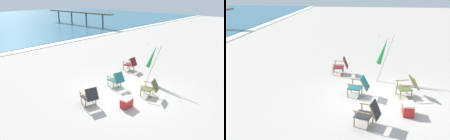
{
  "view_description": "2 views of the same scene",
  "coord_description": "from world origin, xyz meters",
  "views": [
    {
      "loc": [
        -7.42,
        -5.47,
        4.37
      ],
      "look_at": [
        0.54,
        1.36,
        0.69
      ],
      "focal_mm": 35.0,
      "sensor_mm": 36.0,
      "label": 1
    },
    {
      "loc": [
        -8.85,
        0.57,
        4.03
      ],
      "look_at": [
        0.96,
        1.72,
        0.77
      ],
      "focal_mm": 42.0,
      "sensor_mm": 36.0,
      "label": 2
    }
  ],
  "objects": [
    {
      "name": "ground_plane",
      "position": [
        0.0,
        0.0,
        0.0
      ],
      "size": [
        80.0,
        80.0,
        0.0
      ],
      "primitive_type": "plane",
      "color": "#B2AAA0"
    },
    {
      "name": "beach_chair_front_right",
      "position": [
        2.72,
        1.76,
        0.43
      ],
      "size": [
        0.6,
        0.71,
        0.81
      ],
      "color": "maroon",
      "rests_on": "ground"
    },
    {
      "name": "pier_distant",
      "position": [
        14.01,
        19.32,
        1.72
      ],
      "size": [
        0.9,
        12.72,
        1.93
      ],
      "color": "brown",
      "rests_on": "ground"
    },
    {
      "name": "cooler_box",
      "position": [
        -1.05,
        -0.78,
        0.2
      ],
      "size": [
        0.49,
        0.35,
        0.4
      ],
      "color": "red",
      "rests_on": "ground"
    },
    {
      "name": "surf_band",
      "position": [
        0.0,
        11.27,
        0.03
      ],
      "size": [
        80.0,
        1.1,
        0.06
      ],
      "primitive_type": "cube",
      "color": "white",
      "rests_on": "ground"
    },
    {
      "name": "beach_chair_mid_center",
      "position": [
        -1.89,
        0.47,
        0.43
      ],
      "size": [
        0.76,
        0.85,
        0.8
      ],
      "color": "#28282D",
      "rests_on": "ground"
    },
    {
      "name": "umbrella_furled_green",
      "position": [
        2.0,
        -0.07,
        1.32
      ],
      "size": [
        0.41,
        0.76,
        2.03
      ],
      "color": "#B7B2A8",
      "rests_on": "ground"
    },
    {
      "name": "beach_chair_front_left",
      "position": [
        0.46,
        -0.98,
        0.42
      ],
      "size": [
        0.73,
        0.85,
        0.79
      ],
      "color": "#515B33",
      "rests_on": "ground"
    },
    {
      "name": "beach_chair_back_right",
      "position": [
        0.26,
        0.84,
        0.42
      ],
      "size": [
        0.71,
        0.86,
        0.78
      ],
      "color": "#196066",
      "rests_on": "ground"
    }
  ]
}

